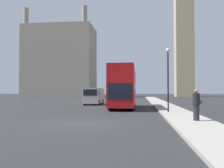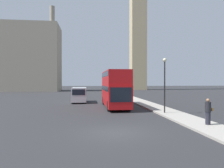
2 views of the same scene
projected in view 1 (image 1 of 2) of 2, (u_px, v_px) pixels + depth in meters
name	position (u px, v px, depth m)	size (l,w,h in m)	color
ground_plane	(81.00, 123.00, 14.27)	(300.00, 300.00, 0.00)	#28282B
sidewalk_strip	(195.00, 124.00, 13.58)	(2.64, 120.00, 0.15)	#9E998E
building_block_distant	(60.00, 62.00, 79.99)	(21.34, 12.96, 27.23)	#9E937F
red_double_decker_bus	(123.00, 85.00, 27.15)	(2.51, 10.05, 4.41)	#B71114
white_van	(94.00, 96.00, 34.44)	(2.14, 5.39, 2.25)	#B2B7BC
pedestrian	(196.00, 105.00, 14.48)	(0.56, 0.40, 1.82)	#23232D
street_lamp	(168.00, 69.00, 20.66)	(0.36, 0.36, 5.27)	black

